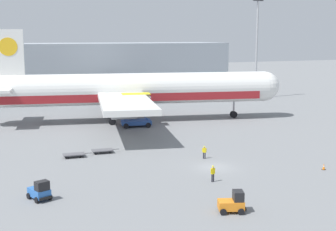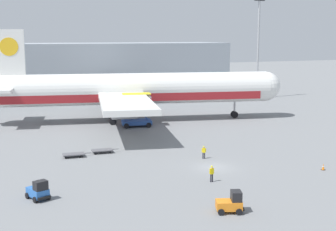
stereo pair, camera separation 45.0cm
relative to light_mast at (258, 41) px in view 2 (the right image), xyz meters
name	(u,v)px [view 2 (the right image)]	position (x,y,z in m)	size (l,w,h in m)	color
ground_plane	(213,167)	(-40.12, -52.60, -14.58)	(400.00, 400.00, 0.00)	slate
terminal_building	(56,71)	(-47.40, 18.77, -7.59)	(90.00, 18.20, 14.00)	#9EA8B2
light_mast	(258,41)	(0.00, 0.00, 0.00)	(2.80, 0.50, 25.42)	#9EA0A5
airplane_main	(129,90)	(-39.97, -18.58, -8.74)	(57.37, 48.61, 17.00)	white
scissor_lift_loader	(137,114)	(-40.46, -24.22, -12.37)	(5.72, 4.30, 5.88)	#284C99
baggage_tug_foreground	(231,203)	(-45.53, -66.31, -13.70)	(2.77, 2.30, 2.00)	orange
baggage_tug_mid	(38,191)	(-61.24, -56.22, -13.70)	(2.31, 2.77, 2.00)	#2D66B7
baggage_dolly_lead	(74,154)	(-54.93, -41.30, -14.19)	(3.75, 1.72, 0.48)	#56565B
baggage_dolly_second	(102,150)	(-50.87, -40.56, -14.19)	(3.75, 1.72, 0.48)	#56565B
ground_crew_near	(204,151)	(-39.35, -48.49, -13.59)	(0.52, 0.36, 1.70)	black
ground_crew_far	(212,172)	(-42.98, -57.67, -13.48)	(0.57, 0.24, 1.85)	black
traffic_cone_near	(323,167)	(-28.49, -58.60, -14.20)	(0.40, 0.40, 0.78)	black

